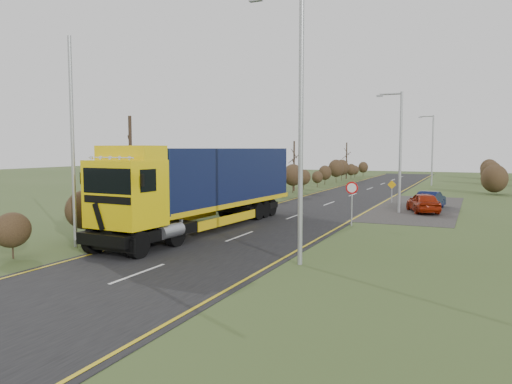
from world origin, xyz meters
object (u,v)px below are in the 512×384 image
at_px(streetlight_near, 297,113).
at_px(lorry, 205,183).
at_px(speed_sign, 352,195).
at_px(car_blue_sedan, 430,200).
at_px(car_red_hatchback, 423,203).

bearing_deg(streetlight_near, lorry, 141.87).
height_order(streetlight_near, speed_sign, streetlight_near).
distance_m(lorry, car_blue_sedan, 17.91).
bearing_deg(speed_sign, streetlight_near, -88.51).
distance_m(car_red_hatchback, streetlight_near, 18.59).
bearing_deg(lorry, car_blue_sedan, 59.11).
bearing_deg(streetlight_near, car_blue_sedan, 81.41).
bearing_deg(streetlight_near, speed_sign, 91.49).
bearing_deg(car_blue_sedan, speed_sign, 81.85).
bearing_deg(car_red_hatchback, speed_sign, 49.06).
xyz_separation_m(car_blue_sedan, streetlight_near, (-3.05, -20.21, 4.98)).
xyz_separation_m(lorry, streetlight_near, (7.08, -5.56, 3.09)).
relative_size(car_red_hatchback, speed_sign, 1.60).
relative_size(lorry, streetlight_near, 1.59).
height_order(lorry, car_red_hatchback, lorry).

